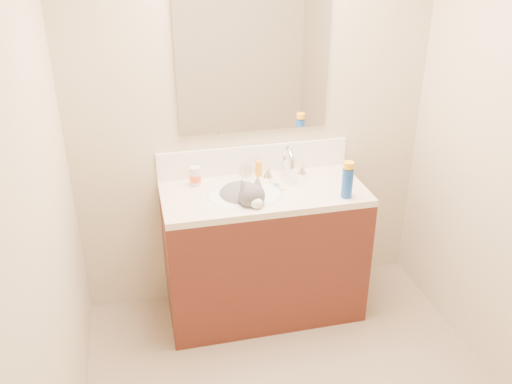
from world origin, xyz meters
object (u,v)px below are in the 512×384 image
faucet (287,165)px  silver_jar (246,171)px  spray_can (347,183)px  basin (245,205)px  amber_bottle (259,169)px  vanity_cabinet (264,255)px  pill_bottle (195,176)px  cat (243,200)px

faucet → silver_jar: faucet is taller
faucet → spray_can: bearing=-51.7°
basin → amber_bottle: bearing=59.9°
vanity_cabinet → faucet: size_ratio=4.29×
silver_jar → spray_can: spray_can is taller
pill_bottle → spray_can: bearing=-23.5°
faucet → spray_can: faucet is taller
pill_bottle → silver_jar: pill_bottle is taller
cat → basin: bearing=13.0°
amber_bottle → spray_can: size_ratio=0.56×
vanity_cabinet → spray_can: size_ratio=6.92×
vanity_cabinet → basin: basin is taller
cat → vanity_cabinet: bearing=2.4°
faucet → cat: bearing=-151.0°
spray_can → vanity_cabinet: bearing=156.5°
cat → amber_bottle: 0.30m
faucet → cat: 0.38m
silver_jar → spray_can: (0.50, -0.41, 0.05)m
amber_bottle → spray_can: 0.58m
silver_jar → amber_bottle: bearing=-8.6°
basin → spray_can: size_ratio=2.59×
basin → faucet: faucet is taller
basin → vanity_cabinet: bearing=14.0°
vanity_cabinet → amber_bottle: (0.02, 0.21, 0.50)m
vanity_cabinet → pill_bottle: 0.66m
faucet → silver_jar: 0.26m
faucet → cat: size_ratio=0.66×
basin → amber_bottle: (0.14, 0.24, 0.12)m
cat → pill_bottle: bearing=128.2°
basin → cat: 0.04m
cat → silver_jar: bearing=61.2°
vanity_cabinet → pill_bottle: size_ratio=10.35×
basin → pill_bottle: size_ratio=3.88×
faucet → cat: (-0.31, -0.17, -0.12)m
cat → pill_bottle: 0.33m
cat → spray_can: bearing=-27.9°
basin → cat: bearing=-154.2°
vanity_cabinet → spray_can: (0.44, -0.19, 0.54)m
pill_bottle → silver_jar: size_ratio=1.80×
faucet → pill_bottle: 0.56m
amber_bottle → vanity_cabinet: bearing=-94.9°
basin → faucet: (0.30, 0.17, 0.16)m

